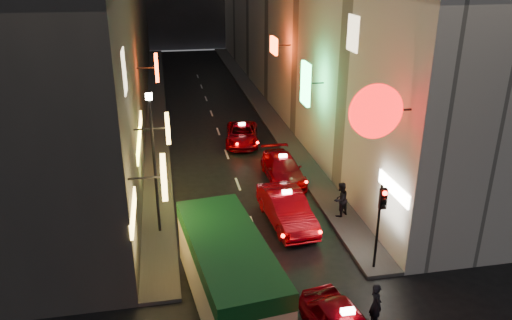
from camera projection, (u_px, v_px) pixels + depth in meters
sidewalk_left at (156, 105)px, 41.24m from camera, size 1.50×52.00×0.15m
sidewalk_right at (257, 100)px, 42.71m from camera, size 1.50×52.00×0.15m
minibus at (228, 267)px, 16.63m from camera, size 3.08×6.82×2.83m
taxi_second at (287, 206)px, 22.65m from camera, size 2.77×5.77×1.95m
taxi_third at (283, 167)px, 27.23m from camera, size 2.03×4.90×1.73m
taxi_far at (242, 133)px, 32.66m from camera, size 2.59×4.82×1.62m
pedestrian_crossing at (376, 302)px, 16.34m from camera, size 0.41×0.61×1.78m
pedestrian_sidewalk at (341, 197)px, 23.03m from camera, size 0.84×0.75×1.90m
traffic_light at (381, 210)px, 18.45m from camera, size 0.26×0.43×3.50m
lamp_post at (154, 156)px, 20.76m from camera, size 0.28×0.28×6.22m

